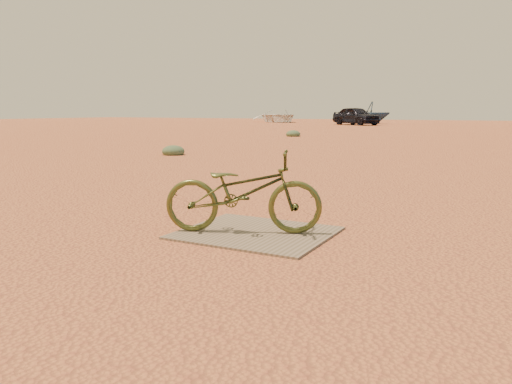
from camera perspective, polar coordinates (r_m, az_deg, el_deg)
The scene contains 8 objects.
ground at distance 5.37m, azimuth -1.75°, elevation -3.68°, with size 120.00×120.00×0.00m, color #C06D3D.
plywood_board at distance 4.94m, azimuth -0.00°, elevation -4.69°, with size 1.43×1.24×0.02m, color #7B6954.
bicycle at distance 4.85m, azimuth -1.48°, elevation 0.03°, with size 0.53×1.53×0.80m, color #485021.
car at distance 42.05m, azimuth 11.34°, elevation 8.53°, with size 1.75×4.36×1.48m, color black.
boat_near_left at distance 50.58m, azimuth 2.58°, elevation 8.68°, with size 4.29×6.01×1.24m, color silver.
boat_far_left at distance 45.98m, azimuth 12.79°, elevation 8.83°, with size 3.20×3.71×1.95m, color #325272.
kale_a at distance 13.86m, azimuth -9.42°, elevation 4.22°, with size 0.62×0.62×0.34m, color #536C47.
kale_c at distance 23.38m, azimuth 4.27°, elevation 6.36°, with size 0.67×0.67×0.37m, color #536C47.
Camera 1 is at (2.59, -4.54, 1.21)m, focal length 35.00 mm.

